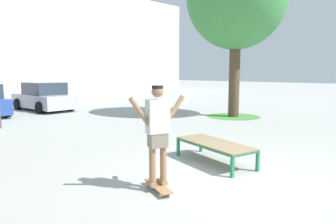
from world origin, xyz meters
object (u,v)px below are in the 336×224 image
(car_silver, at_px, (44,97))
(skate_box, at_px, (215,144))
(skateboard, at_px, (158,186))
(skater, at_px, (158,128))

(car_silver, bearing_deg, skate_box, -94.99)
(skateboard, bearing_deg, car_silver, 76.44)
(skate_box, xyz_separation_m, car_silver, (1.08, 12.36, 0.28))
(skater, bearing_deg, skateboard, -107.60)
(skater, relative_size, car_silver, 0.39)
(skate_box, relative_size, skater, 1.19)
(skate_box, relative_size, skateboard, 2.44)
(skater, xyz_separation_m, car_silver, (3.06, 12.70, -0.38))
(skateboard, xyz_separation_m, skater, (0.00, 0.00, 0.99))
(skateboard, relative_size, skater, 0.49)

